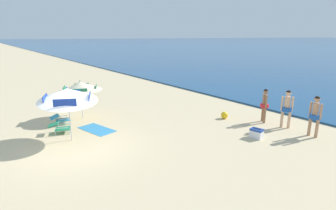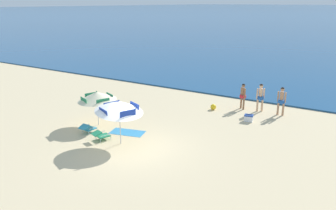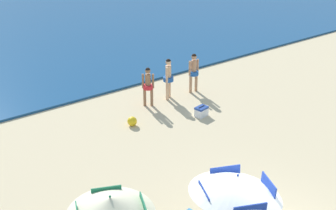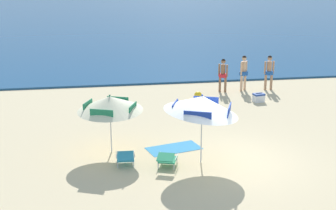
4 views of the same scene
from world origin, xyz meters
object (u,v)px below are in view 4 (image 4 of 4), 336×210
at_px(beach_umbrella_striped_main, 110,104).
at_px(person_standing_beside, 223,73).
at_px(person_wading_in, 269,70).
at_px(cooler_box, 259,98).
at_px(person_standing_near_shore, 244,70).
at_px(lounge_chair_beside_umbrella, 125,157).
at_px(beach_towel, 174,148).
at_px(beach_umbrella_striped_second, 202,105).
at_px(beach_ball, 198,95).
at_px(lounge_chair_under_umbrella, 167,159).

xyz_separation_m(beach_umbrella_striped_main, person_standing_beside, (5.86, 7.07, -0.71)).
distance_m(person_wading_in, cooler_box, 2.57).
height_order(beach_umbrella_striped_main, person_standing_near_shore, beach_umbrella_striped_main).
distance_m(lounge_chair_beside_umbrella, cooler_box, 9.09).
bearing_deg(cooler_box, person_standing_beside, 118.78).
bearing_deg(lounge_chair_beside_umbrella, beach_towel, 33.65).
distance_m(beach_umbrella_striped_second, lounge_chair_beside_umbrella, 2.87).
bearing_deg(beach_umbrella_striped_second, beach_towel, 115.80).
xyz_separation_m(person_standing_beside, beach_ball, (-1.52, -1.13, -0.78)).
distance_m(person_standing_beside, cooler_box, 2.47).
xyz_separation_m(lounge_chair_beside_umbrella, cooler_box, (6.63, 6.22, -0.07)).
bearing_deg(lounge_chair_under_umbrella, person_wading_in, 52.42).
relative_size(person_standing_near_shore, person_wading_in, 1.01).
xyz_separation_m(beach_umbrella_striped_second, cooler_box, (4.27, 6.37, -1.70)).
bearing_deg(beach_towel, person_standing_near_shore, 56.08).
relative_size(person_wading_in, cooler_box, 3.18).
bearing_deg(person_standing_beside, beach_umbrella_striped_main, -129.66).
distance_m(lounge_chair_beside_umbrella, beach_towel, 2.10).
bearing_deg(person_wading_in, lounge_chair_under_umbrella, -127.58).
xyz_separation_m(person_standing_beside, beach_towel, (-3.76, -7.13, -0.96)).
bearing_deg(lounge_chair_beside_umbrella, person_standing_beside, 56.44).
height_order(lounge_chair_under_umbrella, lounge_chair_beside_umbrella, lounge_chair_beside_umbrella).
bearing_deg(cooler_box, beach_ball, 160.75).
height_order(cooler_box, beach_ball, cooler_box).
relative_size(beach_umbrella_striped_main, lounge_chair_beside_umbrella, 3.15).
bearing_deg(beach_ball, beach_umbrella_striped_second, -102.49).
relative_size(beach_umbrella_striped_main, beach_ball, 7.68).
height_order(person_wading_in, beach_towel, person_wading_in).
bearing_deg(beach_umbrella_striped_second, lounge_chair_beside_umbrella, 176.34).
relative_size(beach_umbrella_striped_second, lounge_chair_beside_umbrella, 3.11).
height_order(person_standing_near_shore, person_wading_in, person_standing_near_shore).
bearing_deg(beach_umbrella_striped_main, person_standing_beside, 50.34).
xyz_separation_m(beach_ball, beach_towel, (-2.25, -6.00, -0.18)).
bearing_deg(beach_umbrella_striped_main, lounge_chair_beside_umbrella, -73.01).
xyz_separation_m(beach_umbrella_striped_main, person_standing_near_shore, (6.96, 7.17, -0.65)).
bearing_deg(beach_umbrella_striped_second, person_standing_near_shore, 63.62).
bearing_deg(beach_ball, cooler_box, -19.25).
bearing_deg(lounge_chair_under_umbrella, beach_umbrella_striped_second, 9.54).
height_order(person_standing_beside, beach_towel, person_standing_beside).
relative_size(person_standing_near_shore, beach_towel, 0.99).
relative_size(lounge_chair_under_umbrella, beach_ball, 2.67).
bearing_deg(lounge_chair_under_umbrella, cooler_box, 50.65).
bearing_deg(beach_towel, beach_umbrella_striped_second, -64.20).
distance_m(beach_umbrella_striped_main, lounge_chair_under_umbrella, 2.64).
relative_size(person_wading_in, beach_ball, 4.77).
relative_size(beach_umbrella_striped_second, lounge_chair_under_umbrella, 2.83).
bearing_deg(beach_umbrella_striped_second, beach_umbrella_striped_main, 153.50).
height_order(beach_umbrella_striped_second, cooler_box, beach_umbrella_striped_second).
distance_m(person_standing_beside, person_wading_in, 2.41).
xyz_separation_m(lounge_chair_under_umbrella, lounge_chair_beside_umbrella, (-1.25, 0.34, -0.00)).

